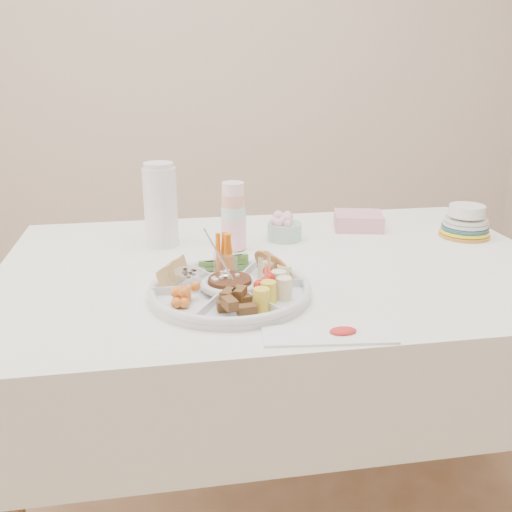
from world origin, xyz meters
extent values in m
plane|color=tan|center=(0.00, 0.00, 0.00)|extent=(4.00, 4.00, 0.00)
cube|color=beige|center=(0.00, 2.00, 1.35)|extent=(4.00, 0.02, 2.70)
cube|color=white|center=(0.00, 0.00, 0.38)|extent=(1.52, 1.02, 0.76)
cylinder|color=silver|center=(-0.16, -0.21, 0.78)|extent=(0.38, 0.38, 0.04)
cylinder|color=#51250D|center=(-0.16, -0.21, 0.79)|extent=(0.10, 0.10, 0.04)
cylinder|color=silver|center=(-0.11, 0.14, 0.86)|extent=(0.09, 0.09, 0.20)
cylinder|color=white|center=(-0.32, 0.22, 0.89)|extent=(0.12, 0.12, 0.26)
cylinder|color=#9EE5C6|center=(0.06, 0.21, 0.80)|extent=(0.13, 0.13, 0.08)
cube|color=pink|center=(0.33, 0.29, 0.78)|extent=(0.18, 0.17, 0.05)
cylinder|color=#D0C04D|center=(0.63, 0.15, 0.81)|extent=(0.17, 0.17, 0.10)
cube|color=white|center=(0.01, -0.45, 0.76)|extent=(0.28, 0.12, 0.01)
camera|label=1|loc=(-0.31, -1.45, 1.29)|focal=40.00mm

